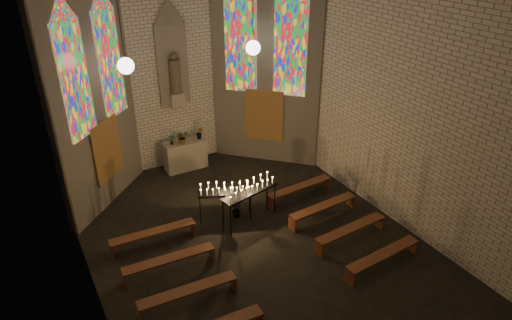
{
  "coord_description": "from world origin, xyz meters",
  "views": [
    {
      "loc": [
        -4.67,
        -7.69,
        7.6
      ],
      "look_at": [
        0.26,
        1.04,
        2.27
      ],
      "focal_mm": 32.0,
      "sensor_mm": 36.0,
      "label": 1
    }
  ],
  "objects_px": {
    "aisle_flower_pot": "(236,210)",
    "votive_stand_left": "(225,190)",
    "altar": "(185,155)",
    "votive_stand_right": "(250,189)"
  },
  "relations": [
    {
      "from": "aisle_flower_pot",
      "to": "votive_stand_left",
      "type": "height_order",
      "value": "votive_stand_left"
    },
    {
      "from": "aisle_flower_pot",
      "to": "votive_stand_right",
      "type": "relative_size",
      "value": 0.26
    },
    {
      "from": "votive_stand_left",
      "to": "votive_stand_right",
      "type": "height_order",
      "value": "votive_stand_right"
    },
    {
      "from": "aisle_flower_pot",
      "to": "votive_stand_left",
      "type": "bearing_deg",
      "value": 169.46
    },
    {
      "from": "altar",
      "to": "votive_stand_right",
      "type": "distance_m",
      "value": 3.91
    },
    {
      "from": "aisle_flower_pot",
      "to": "votive_stand_right",
      "type": "height_order",
      "value": "votive_stand_right"
    },
    {
      "from": "altar",
      "to": "votive_stand_left",
      "type": "xyz_separation_m",
      "value": [
        -0.14,
        -3.36,
        0.45
      ]
    },
    {
      "from": "altar",
      "to": "aisle_flower_pot",
      "type": "relative_size",
      "value": 3.08
    },
    {
      "from": "votive_stand_right",
      "to": "aisle_flower_pot",
      "type": "bearing_deg",
      "value": 103.69
    },
    {
      "from": "votive_stand_left",
      "to": "votive_stand_right",
      "type": "relative_size",
      "value": 0.86
    }
  ]
}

